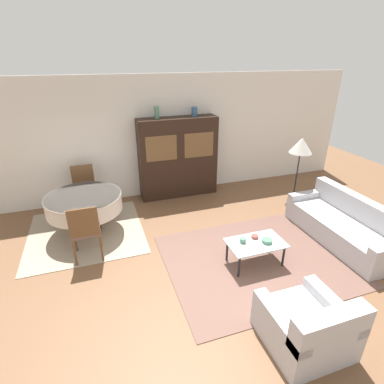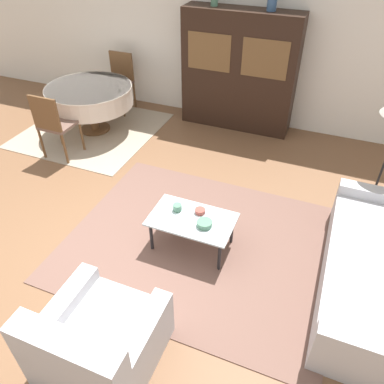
% 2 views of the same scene
% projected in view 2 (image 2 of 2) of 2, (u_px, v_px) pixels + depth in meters
% --- Properties ---
extents(ground_plane, '(14.00, 14.00, 0.00)m').
position_uv_depth(ground_plane, '(99.00, 249.00, 4.10)').
color(ground_plane, brown).
extents(wall_back, '(10.00, 0.06, 2.70)m').
position_uv_depth(wall_back, '(214.00, 34.00, 5.92)').
color(wall_back, silver).
rests_on(wall_back, ground_plane).
extents(area_rug, '(2.89, 2.35, 0.01)m').
position_uv_depth(area_rug, '(200.00, 243.00, 4.16)').
color(area_rug, brown).
rests_on(area_rug, ground_plane).
extents(dining_rug, '(2.05, 2.06, 0.01)m').
position_uv_depth(dining_rug, '(92.00, 130.00, 6.23)').
color(dining_rug, gray).
rests_on(dining_rug, ground_plane).
extents(couch, '(0.84, 2.10, 0.78)m').
position_uv_depth(couch, '(379.00, 271.00, 3.50)').
color(couch, '#B2B2B7').
rests_on(couch, ground_plane).
extents(armchair, '(0.87, 0.87, 0.76)m').
position_uv_depth(armchair, '(98.00, 342.00, 2.93)').
color(armchair, '#B2B2B7').
rests_on(armchair, ground_plane).
extents(coffee_table, '(0.89, 0.54, 0.39)m').
position_uv_depth(coffee_table, '(192.00, 222.00, 3.93)').
color(coffee_table, black).
rests_on(coffee_table, area_rug).
extents(display_cabinet, '(1.78, 0.44, 1.82)m').
position_uv_depth(display_cabinet, '(239.00, 72.00, 5.84)').
color(display_cabinet, black).
rests_on(display_cabinet, ground_plane).
extents(dining_table, '(1.34, 1.34, 0.74)m').
position_uv_depth(dining_table, '(90.00, 96.00, 5.87)').
color(dining_table, brown).
rests_on(dining_table, dining_rug).
extents(dining_chair_near, '(0.44, 0.44, 0.98)m').
position_uv_depth(dining_chair_near, '(54.00, 122.00, 5.24)').
color(dining_chair_near, brown).
rests_on(dining_chair_near, dining_rug).
extents(dining_chair_far, '(0.44, 0.44, 0.98)m').
position_uv_depth(dining_chair_far, '(119.00, 78.00, 6.54)').
color(dining_chair_far, brown).
rests_on(dining_chair_far, dining_rug).
extents(cup, '(0.09, 0.09, 0.08)m').
position_uv_depth(cup, '(177.00, 208.00, 3.98)').
color(cup, '#4C7A60').
rests_on(cup, coffee_table).
extents(bowl, '(0.16, 0.16, 0.06)m').
position_uv_depth(bowl, '(205.00, 224.00, 3.80)').
color(bowl, '#4C7A60').
rests_on(bowl, coffee_table).
extents(bowl_small, '(0.11, 0.11, 0.05)m').
position_uv_depth(bowl_small, '(200.00, 211.00, 3.96)').
color(bowl_small, '#9E4238').
rests_on(bowl_small, coffee_table).
extents(vase_short, '(0.13, 0.13, 0.20)m').
position_uv_depth(vase_short, '(272.00, 3.00, 5.11)').
color(vase_short, '#33517A').
rests_on(vase_short, display_cabinet).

